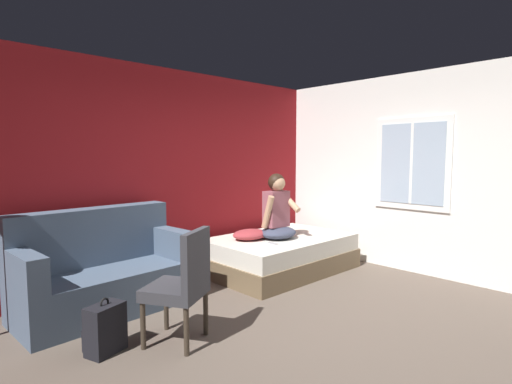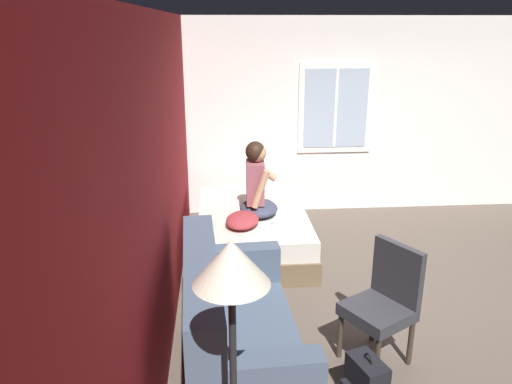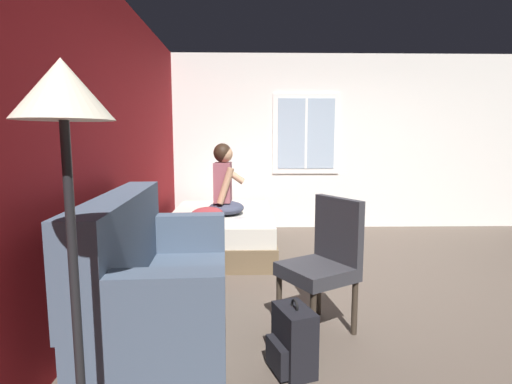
{
  "view_description": "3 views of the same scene",
  "coord_description": "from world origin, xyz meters",
  "px_view_note": "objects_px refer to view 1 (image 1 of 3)",
  "views": [
    {
      "loc": [
        -2.69,
        -2.05,
        1.6
      ],
      "look_at": [
        0.39,
        1.2,
        1.18
      ],
      "focal_mm": 28.0,
      "sensor_mm": 36.0,
      "label": 1
    },
    {
      "loc": [
        -4.24,
        2.04,
        2.61
      ],
      "look_at": [
        0.17,
        1.69,
        1.1
      ],
      "focal_mm": 35.0,
      "sensor_mm": 36.0,
      "label": 2
    },
    {
      "loc": [
        -3.72,
        1.33,
        1.41
      ],
      "look_at": [
        0.58,
        1.22,
        0.84
      ],
      "focal_mm": 28.0,
      "sensor_mm": 36.0,
      "label": 3
    }
  ],
  "objects_px": {
    "couch": "(103,272)",
    "throw_pillow": "(250,234)",
    "bed": "(280,254)",
    "cell_phone": "(273,244)",
    "backpack": "(105,329)",
    "side_chair": "(182,282)",
    "person_seated": "(277,212)"
  },
  "relations": [
    {
      "from": "couch",
      "to": "throw_pillow",
      "type": "distance_m",
      "value": 1.92
    },
    {
      "from": "bed",
      "to": "couch",
      "type": "relative_size",
      "value": 1.14
    },
    {
      "from": "couch",
      "to": "cell_phone",
      "type": "bearing_deg",
      "value": -16.11
    },
    {
      "from": "backpack",
      "to": "bed",
      "type": "bearing_deg",
      "value": 12.37
    },
    {
      "from": "couch",
      "to": "side_chair",
      "type": "height_order",
      "value": "couch"
    },
    {
      "from": "bed",
      "to": "cell_phone",
      "type": "relative_size",
      "value": 13.78
    },
    {
      "from": "side_chair",
      "to": "person_seated",
      "type": "bearing_deg",
      "value": 22.35
    },
    {
      "from": "couch",
      "to": "backpack",
      "type": "height_order",
      "value": "couch"
    },
    {
      "from": "couch",
      "to": "side_chair",
      "type": "relative_size",
      "value": 1.78
    },
    {
      "from": "throw_pillow",
      "to": "cell_phone",
      "type": "xyz_separation_m",
      "value": [
        0.03,
        -0.39,
        -0.07
      ]
    },
    {
      "from": "cell_phone",
      "to": "backpack",
      "type": "bearing_deg",
      "value": -175.48
    },
    {
      "from": "couch",
      "to": "cell_phone",
      "type": "relative_size",
      "value": 12.1
    },
    {
      "from": "backpack",
      "to": "throw_pillow",
      "type": "bearing_deg",
      "value": 17.89
    },
    {
      "from": "backpack",
      "to": "throw_pillow",
      "type": "relative_size",
      "value": 0.95
    },
    {
      "from": "throw_pillow",
      "to": "cell_phone",
      "type": "distance_m",
      "value": 0.4
    },
    {
      "from": "backpack",
      "to": "person_seated",
      "type": "bearing_deg",
      "value": 11.89
    },
    {
      "from": "cell_phone",
      "to": "couch",
      "type": "bearing_deg",
      "value": 159.85
    },
    {
      "from": "person_seated",
      "to": "cell_phone",
      "type": "relative_size",
      "value": 6.08
    },
    {
      "from": "couch",
      "to": "throw_pillow",
      "type": "relative_size",
      "value": 3.63
    },
    {
      "from": "couch",
      "to": "side_chair",
      "type": "distance_m",
      "value": 1.22
    },
    {
      "from": "side_chair",
      "to": "backpack",
      "type": "xyz_separation_m",
      "value": [
        -0.56,
        0.29,
        -0.34
      ]
    },
    {
      "from": "person_seated",
      "to": "throw_pillow",
      "type": "xyz_separation_m",
      "value": [
        -0.33,
        0.19,
        -0.29
      ]
    },
    {
      "from": "bed",
      "to": "throw_pillow",
      "type": "xyz_separation_m",
      "value": [
        -0.44,
        0.14,
        0.31
      ]
    },
    {
      "from": "side_chair",
      "to": "throw_pillow",
      "type": "bearing_deg",
      "value": 30.85
    },
    {
      "from": "backpack",
      "to": "couch",
      "type": "bearing_deg",
      "value": 67.69
    },
    {
      "from": "backpack",
      "to": "cell_phone",
      "type": "xyz_separation_m",
      "value": [
        2.31,
        0.35,
        0.29
      ]
    },
    {
      "from": "couch",
      "to": "throw_pillow",
      "type": "height_order",
      "value": "couch"
    },
    {
      "from": "person_seated",
      "to": "backpack",
      "type": "bearing_deg",
      "value": -168.11
    },
    {
      "from": "throw_pillow",
      "to": "bed",
      "type": "bearing_deg",
      "value": -17.63
    },
    {
      "from": "backpack",
      "to": "cell_phone",
      "type": "height_order",
      "value": "cell_phone"
    },
    {
      "from": "bed",
      "to": "side_chair",
      "type": "height_order",
      "value": "side_chair"
    },
    {
      "from": "side_chair",
      "to": "cell_phone",
      "type": "bearing_deg",
      "value": 20.08
    }
  ]
}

